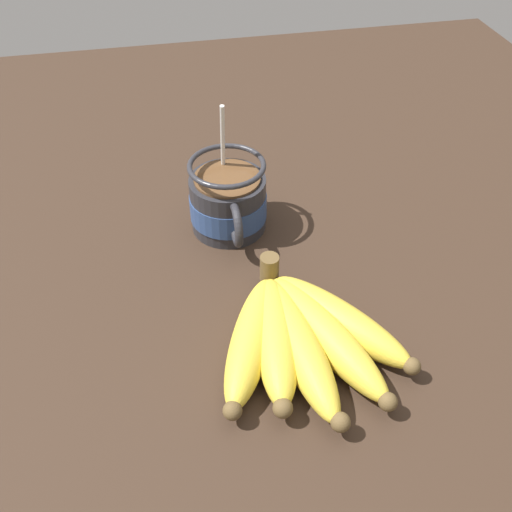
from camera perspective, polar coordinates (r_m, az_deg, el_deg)
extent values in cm
cube|color=#332319|center=(68.04, 0.25, 0.98)|extent=(118.01, 118.01, 3.16)
cylinder|color=#28282D|center=(66.54, -2.80, 5.30)|extent=(8.77, 8.77, 6.69)
cylinder|color=navy|center=(66.76, -2.79, 5.05)|extent=(8.97, 8.97, 2.98)
torus|color=#28282D|center=(61.93, -2.03, 3.13)|extent=(4.99, 0.90, 4.99)
cylinder|color=brown|center=(64.51, -2.90, 7.74)|extent=(7.57, 7.57, 0.40)
torus|color=#28282D|center=(63.55, -2.96, 9.02)|extent=(8.77, 8.77, 0.60)
cylinder|color=silver|center=(65.84, -3.32, 9.99)|extent=(2.52, 0.50, 13.49)
ellipsoid|color=silver|center=(68.87, -2.97, 4.83)|extent=(3.00, 2.00, 0.80)
cylinder|color=brown|center=(58.97, 1.35, -1.20)|extent=(2.00, 2.00, 3.00)
ellipsoid|color=gold|center=(53.75, -0.42, -8.29)|extent=(15.84, 9.62, 3.74)
sphere|color=brown|center=(49.31, -2.37, -15.19)|extent=(1.68, 1.68, 1.68)
ellipsoid|color=gold|center=(53.78, 1.98, -8.16)|extent=(15.55, 6.13, 3.90)
sphere|color=brown|center=(49.35, 2.69, -14.96)|extent=(1.76, 1.76, 1.76)
ellipsoid|color=gold|center=(53.56, 4.68, -8.69)|extent=(17.57, 5.59, 3.81)
sphere|color=brown|center=(49.15, 8.45, -16.12)|extent=(1.71, 1.71, 1.71)
ellipsoid|color=gold|center=(54.46, 6.97, -7.82)|extent=(17.49, 9.60, 3.75)
sphere|color=brown|center=(50.97, 13.05, -14.02)|extent=(1.69, 1.69, 1.69)
ellipsoid|color=gold|center=(55.94, 8.31, -6.30)|extent=(15.31, 12.32, 3.64)
sphere|color=brown|center=(53.74, 15.32, -10.58)|extent=(1.64, 1.64, 1.64)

